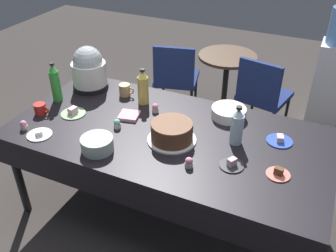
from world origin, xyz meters
name	(u,v)px	position (x,y,z in m)	size (l,w,h in m)	color
ground	(168,209)	(0.00, 0.00, 0.00)	(9.00, 9.00, 0.00)	#383330
potluck_table	(168,139)	(0.00, 0.00, 0.69)	(2.20, 1.10, 0.75)	black
frosted_layer_cake	(172,132)	(0.06, -0.08, 0.82)	(0.33, 0.33, 0.14)	silver
slow_cooker	(89,69)	(-0.86, 0.33, 0.92)	(0.29, 0.29, 0.36)	black
glass_salad_bowl	(97,144)	(-0.33, -0.37, 0.80)	(0.21, 0.21, 0.09)	#B2C6BC
ceramic_snack_bowl	(229,112)	(0.32, 0.37, 0.79)	(0.25, 0.25, 0.08)	silver
dessert_plate_cobalt	(279,140)	(0.72, 0.21, 0.76)	(0.17, 0.17, 0.05)	#2D4CB2
dessert_plate_coral	(278,173)	(0.78, -0.14, 0.76)	(0.14, 0.14, 0.05)	#E07266
dessert_plate_white	(39,134)	(-0.78, -0.40, 0.76)	(0.17, 0.17, 0.04)	white
dessert_plate_charcoal	(232,164)	(0.50, -0.17, 0.76)	(0.15, 0.15, 0.06)	#2D2D33
dessert_plate_sage	(73,112)	(-0.74, -0.08, 0.76)	(0.18, 0.18, 0.05)	#8CA87F
cupcake_vanilla	(189,162)	(0.27, -0.29, 0.78)	(0.05, 0.05, 0.07)	beige
cupcake_mint	(117,124)	(-0.35, -0.10, 0.78)	(0.05, 0.05, 0.07)	beige
cupcake_berry	(24,125)	(-0.93, -0.39, 0.78)	(0.05, 0.05, 0.07)	beige
cupcake_rose	(155,108)	(-0.20, 0.21, 0.78)	(0.05, 0.05, 0.07)	beige
soda_bottle_ginger_ale	(143,88)	(-0.35, 0.29, 0.88)	(0.08, 0.08, 0.29)	gold
soda_bottle_water	(237,126)	(0.46, 0.08, 0.88)	(0.08, 0.08, 0.27)	silver
soda_bottle_lime_soda	(55,83)	(-0.98, 0.05, 0.90)	(0.08, 0.08, 0.32)	green
coffee_mug_tan	(125,90)	(-0.54, 0.34, 0.80)	(0.13, 0.09, 0.10)	tan
coffee_mug_red	(40,109)	(-0.96, -0.17, 0.79)	(0.13, 0.09, 0.08)	#B2231E
paper_napkin_stack	(129,115)	(-0.34, 0.06, 0.76)	(0.14, 0.14, 0.02)	pink
maroon_chair_left	(176,75)	(-0.53, 1.35, 0.49)	(0.53, 0.53, 0.85)	navy
maroon_chair_right	(262,93)	(0.38, 1.35, 0.49)	(0.52, 0.52, 0.85)	navy
round_cafe_table	(226,75)	(-0.05, 1.57, 0.50)	(0.60, 0.60, 0.72)	#473323
water_cooler	(332,73)	(0.96, 1.86, 0.59)	(0.32, 0.32, 1.24)	silver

